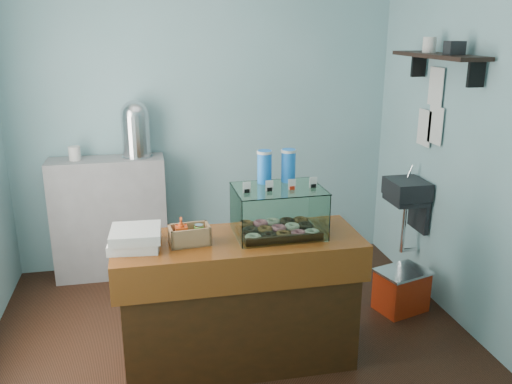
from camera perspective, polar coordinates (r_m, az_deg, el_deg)
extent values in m
plane|color=black|center=(4.14, -2.38, -15.25)|extent=(3.50, 3.50, 0.00)
cube|color=#77AAAE|center=(5.04, -5.43, 7.79)|extent=(3.50, 0.04, 2.80)
cube|color=#77AAAE|center=(2.18, 3.72, -4.87)|extent=(3.50, 0.04, 2.80)
cube|color=#77AAAE|center=(4.22, 21.57, 4.82)|extent=(0.04, 3.00, 2.80)
cube|color=black|center=(4.72, 15.60, 0.32)|extent=(0.30, 0.35, 0.15)
cube|color=black|center=(4.84, 16.78, -1.85)|extent=(0.04, 0.30, 0.35)
cylinder|color=silver|center=(4.80, 15.92, 2.08)|extent=(0.02, 0.02, 0.12)
cylinder|color=silver|center=(4.83, 15.27, -3.65)|extent=(0.04, 0.04, 0.45)
cube|color=black|center=(4.33, 18.62, 13.45)|extent=(0.25, 1.00, 0.03)
cube|color=black|center=(4.03, 22.16, 11.44)|extent=(0.12, 0.03, 0.18)
cube|color=black|center=(4.71, 16.75, 12.63)|extent=(0.12, 0.03, 0.18)
cube|color=silver|center=(4.58, 18.37, 6.67)|extent=(0.01, 0.21, 0.30)
cube|color=silver|center=(4.73, 17.30, 6.47)|extent=(0.01, 0.21, 0.30)
cube|color=silver|center=(4.58, 18.41, 10.48)|extent=(0.01, 0.21, 0.30)
cube|color=#3D1E0B|center=(3.71, -1.81, -11.81)|extent=(1.50, 0.56, 0.84)
cube|color=#52270A|center=(3.51, -1.88, -5.38)|extent=(1.60, 0.60, 0.06)
cube|color=#52270A|center=(3.31, -1.00, -9.13)|extent=(1.60, 0.04, 0.18)
cube|color=gray|center=(5.06, -15.09, -2.66)|extent=(1.00, 0.32, 1.10)
cube|color=black|center=(3.59, 2.33, -4.21)|extent=(0.51, 0.37, 0.02)
torus|color=beige|center=(3.42, -0.27, -4.77)|extent=(0.10, 0.10, 0.03)
torus|color=black|center=(3.45, 1.30, -4.64)|extent=(0.10, 0.10, 0.03)
torus|color=brown|center=(3.47, 2.85, -4.50)|extent=(0.10, 0.10, 0.03)
torus|color=#DF697E|center=(3.49, 4.38, -4.36)|extent=(0.10, 0.10, 0.03)
torus|color=beige|center=(3.52, 5.88, -4.23)|extent=(0.10, 0.10, 0.03)
torus|color=black|center=(3.53, -0.70, -4.06)|extent=(0.10, 0.10, 0.03)
torus|color=brown|center=(3.55, 0.83, -3.94)|extent=(0.10, 0.10, 0.03)
torus|color=#DF697E|center=(3.58, 2.34, -3.81)|extent=(0.10, 0.10, 0.03)
torus|color=beige|center=(3.60, 3.82, -3.68)|extent=(0.10, 0.10, 0.03)
torus|color=black|center=(3.63, 5.29, -3.55)|extent=(0.10, 0.10, 0.03)
torus|color=brown|center=(3.64, -1.09, -3.39)|extent=(0.10, 0.10, 0.03)
torus|color=#DF697E|center=(3.66, 0.39, -3.28)|extent=(0.10, 0.10, 0.03)
torus|color=beige|center=(3.68, 1.85, -3.16)|extent=(0.10, 0.10, 0.03)
torus|color=black|center=(3.71, 3.30, -3.04)|extent=(0.10, 0.10, 0.03)
torus|color=brown|center=(3.74, 4.72, -2.92)|extent=(0.10, 0.10, 0.03)
cube|color=white|center=(3.35, 3.26, -3.17)|extent=(0.56, 0.02, 0.31)
cube|color=white|center=(3.72, 1.54, -1.04)|extent=(0.56, 0.02, 0.31)
cube|color=white|center=(3.48, -2.12, -2.39)|extent=(0.01, 0.41, 0.31)
cube|color=white|center=(3.62, 6.67, -1.71)|extent=(0.01, 0.41, 0.31)
cube|color=white|center=(3.49, 2.39, 0.38)|extent=(0.58, 0.43, 0.01)
cube|color=silver|center=(3.38, -1.00, 0.51)|extent=(0.05, 0.00, 0.07)
cube|color=black|center=(3.39, -1.00, 0.14)|extent=(0.03, 0.02, 0.02)
cube|color=silver|center=(3.41, 1.42, 0.67)|extent=(0.05, 0.00, 0.07)
cube|color=black|center=(3.42, 1.42, 0.30)|extent=(0.03, 0.02, 0.02)
cube|color=silver|center=(3.45, 3.80, 0.82)|extent=(0.05, 0.00, 0.07)
cube|color=red|center=(3.46, 3.79, 0.46)|extent=(0.03, 0.02, 0.02)
cube|color=silver|center=(3.49, 6.11, 0.97)|extent=(0.05, 0.00, 0.07)
cube|color=black|center=(3.50, 6.10, 0.61)|extent=(0.03, 0.02, 0.02)
cylinder|color=#1C79F0|center=(3.57, 0.90, 2.66)|extent=(0.09, 0.09, 0.22)
cylinder|color=silver|center=(3.54, 0.91, 4.23)|extent=(0.10, 0.10, 0.02)
cylinder|color=#1C79F0|center=(3.61, 3.43, 2.80)|extent=(0.09, 0.09, 0.22)
cylinder|color=silver|center=(3.58, 3.46, 4.35)|extent=(0.10, 0.10, 0.02)
cube|color=#A97D54|center=(3.44, -6.97, -5.35)|extent=(0.26, 0.17, 0.01)
cube|color=#A97D54|center=(3.36, -6.80, -4.93)|extent=(0.25, 0.04, 0.12)
cube|color=#A97D54|center=(3.48, -7.20, -4.12)|extent=(0.25, 0.04, 0.12)
cube|color=#A97D54|center=(3.40, -8.97, -4.71)|extent=(0.03, 0.15, 0.12)
cube|color=#A97D54|center=(3.44, -5.07, -4.32)|extent=(0.03, 0.15, 0.12)
imported|color=#DD4814|center=(3.40, -7.86, -4.04)|extent=(0.08, 0.08, 0.17)
cylinder|color=#4B9127|center=(3.43, -6.02, -4.39)|extent=(0.06, 0.06, 0.10)
cylinder|color=silver|center=(3.41, -6.05, -3.53)|extent=(0.05, 0.05, 0.01)
cube|color=silver|center=(3.45, -12.63, -5.18)|extent=(0.33, 0.33, 0.06)
cube|color=silver|center=(3.41, -12.55, -4.30)|extent=(0.32, 0.32, 0.06)
cylinder|color=silver|center=(4.91, -12.37, 3.69)|extent=(0.27, 0.27, 0.01)
cylinder|color=silver|center=(4.87, -12.52, 5.85)|extent=(0.24, 0.24, 0.37)
sphere|color=silver|center=(4.84, -12.66, 7.99)|extent=(0.24, 0.24, 0.24)
cube|color=#AF290E|center=(4.59, 15.04, -10.04)|extent=(0.44, 0.37, 0.33)
cube|color=silver|center=(4.52, 15.21, -8.09)|extent=(0.46, 0.40, 0.02)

